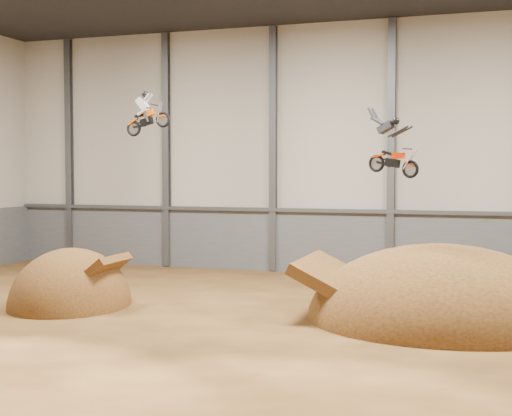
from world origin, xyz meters
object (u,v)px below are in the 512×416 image
at_px(takeoff_ramp, 71,306).
at_px(landing_ramp, 441,321).
at_px(fmx_rider_b, 392,143).
at_px(fmx_rider_a, 150,109).

bearing_deg(takeoff_ramp, landing_ramp, 6.33).
height_order(takeoff_ramp, fmx_rider_b, fmx_rider_b).
xyz_separation_m(takeoff_ramp, fmx_rider_a, (2.24, 3.15, 8.55)).
bearing_deg(fmx_rider_b, takeoff_ramp, -155.81).
distance_m(takeoff_ramp, fmx_rider_a, 9.38).
relative_size(fmx_rider_a, fmx_rider_b, 0.81).
xyz_separation_m(landing_ramp, fmx_rider_b, (-1.78, -1.23, 6.80)).
bearing_deg(fmx_rider_a, landing_ramp, -4.71).
bearing_deg(fmx_rider_b, landing_ramp, 56.95).
bearing_deg(landing_ramp, fmx_rider_a, 173.59).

